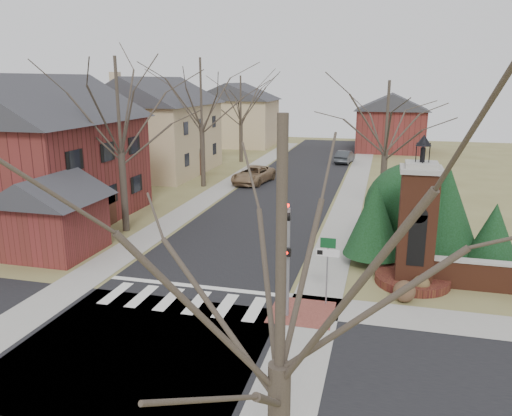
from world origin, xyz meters
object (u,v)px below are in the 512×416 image
(brick_gate_monument, at_px, (416,236))
(pickup_truck, at_px, (253,175))
(distant_car, at_px, (345,157))
(traffic_signal_pole, at_px, (288,251))
(sign_post, at_px, (327,258))

(brick_gate_monument, height_order, pickup_truck, brick_gate_monument)
(brick_gate_monument, height_order, distant_car, brick_gate_monument)
(traffic_signal_pole, height_order, sign_post, traffic_signal_pole)
(traffic_signal_pole, xyz_separation_m, brick_gate_monument, (4.70, 4.42, -0.42))
(traffic_signal_pole, distance_m, brick_gate_monument, 6.47)
(traffic_signal_pole, height_order, pickup_truck, traffic_signal_pole)
(sign_post, relative_size, distant_car, 0.68)
(brick_gate_monument, bearing_deg, distant_car, 99.92)
(brick_gate_monument, distance_m, pickup_truck, 22.93)
(traffic_signal_pole, relative_size, sign_post, 1.64)
(pickup_truck, bearing_deg, sign_post, -59.07)
(distant_car, bearing_deg, traffic_signal_pole, 98.79)
(distant_car, bearing_deg, sign_post, 100.96)
(sign_post, bearing_deg, pickup_truck, 111.72)
(sign_post, bearing_deg, distant_car, 93.58)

